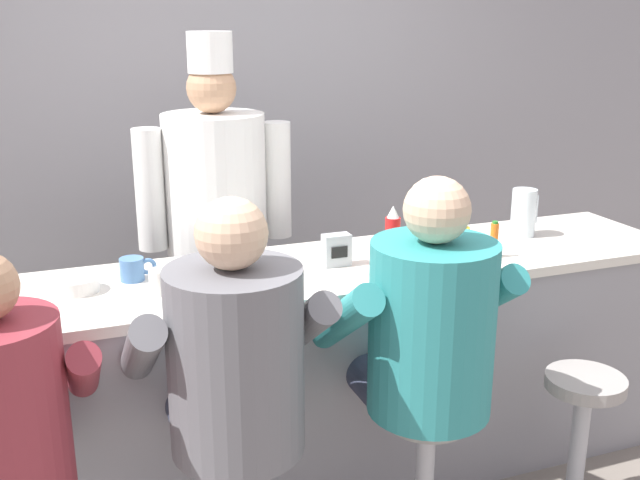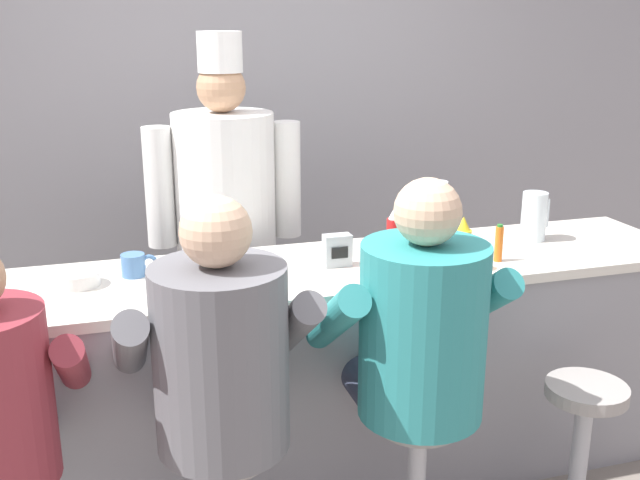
{
  "view_description": "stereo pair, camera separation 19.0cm",
  "coord_description": "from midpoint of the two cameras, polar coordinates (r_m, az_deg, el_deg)",
  "views": [
    {
      "loc": [
        -1.04,
        -2.32,
        1.92
      ],
      "look_at": [
        -0.05,
        0.3,
        1.08
      ],
      "focal_mm": 42.0,
      "sensor_mm": 36.0,
      "label": 1
    },
    {
      "loc": [
        -0.86,
        -2.38,
        1.92
      ],
      "look_at": [
        -0.05,
        0.3,
        1.08
      ],
      "focal_mm": 42.0,
      "sensor_mm": 36.0,
      "label": 2
    }
  ],
  "objects": [
    {
      "name": "cook_in_whites_near",
      "position": [
        3.51,
        -9.42,
        1.68
      ],
      "size": [
        0.72,
        0.46,
        1.85
      ],
      "color": "#232328",
      "rests_on": "ground_plane"
    },
    {
      "name": "mustard_bottle_yellow",
      "position": [
        2.98,
        8.86,
        -0.22
      ],
      "size": [
        0.07,
        0.07,
        0.22
      ],
      "color": "yellow",
      "rests_on": "diner_counter"
    },
    {
      "name": "hot_sauce_bottle_orange",
      "position": [
        3.14,
        11.44,
        -0.01
      ],
      "size": [
        0.03,
        0.03,
        0.16
      ],
      "color": "orange",
      "rests_on": "diner_counter"
    },
    {
      "name": "cereal_bowl",
      "position": [
        2.88,
        -19.87,
        -3.22
      ],
      "size": [
        0.16,
        0.16,
        0.05
      ],
      "color": "white",
      "rests_on": "diner_counter"
    },
    {
      "name": "diner_seated_teal",
      "position": [
        2.59,
        5.97,
        -7.15
      ],
      "size": [
        0.65,
        0.64,
        1.43
      ],
      "color": "#B2B5BA",
      "rests_on": "ground_plane"
    },
    {
      "name": "wall_back",
      "position": [
        4.35,
        -8.02,
        9.09
      ],
      "size": [
        10.0,
        0.06,
        2.7
      ],
      "color": "#99999E",
      "rests_on": "ground_plane"
    },
    {
      "name": "breakfast_plate",
      "position": [
        2.84,
        -7.31,
        -2.84
      ],
      "size": [
        0.25,
        0.25,
        0.05
      ],
      "color": "white",
      "rests_on": "diner_counter"
    },
    {
      "name": "water_pitcher_clear",
      "position": [
        3.47,
        13.75,
        2.03
      ],
      "size": [
        0.13,
        0.11,
        0.22
      ],
      "color": "silver",
      "rests_on": "diner_counter"
    },
    {
      "name": "cup_stack_steel",
      "position": [
        3.15,
        6.76,
        1.81
      ],
      "size": [
        0.09,
        0.09,
        0.31
      ],
      "color": "#B7BABF",
      "rests_on": "diner_counter"
    },
    {
      "name": "diner_counter",
      "position": [
        3.18,
        -1.1,
        -10.1
      ],
      "size": [
        3.1,
        0.66,
        0.96
      ],
      "color": "gray",
      "rests_on": "ground_plane"
    },
    {
      "name": "coffee_mug_white",
      "position": [
        2.77,
        -13.95,
        -3.1
      ],
      "size": [
        0.12,
        0.08,
        0.09
      ],
      "color": "white",
      "rests_on": "diner_counter"
    },
    {
      "name": "napkin_dispenser_chrome",
      "position": [
        2.98,
        -0.57,
        -0.79
      ],
      "size": [
        0.11,
        0.07,
        0.13
      ],
      "color": "silver",
      "rests_on": "diner_counter"
    },
    {
      "name": "diner_seated_maroon",
      "position": [
        2.38,
        -25.34,
        -12.18
      ],
      "size": [
        0.57,
        0.56,
        1.33
      ],
      "color": "#B2B5BA",
      "rests_on": "ground_plane"
    },
    {
      "name": "empty_stool_round",
      "position": [
        3.11,
        17.58,
        -13.18
      ],
      "size": [
        0.3,
        0.3,
        0.61
      ],
      "color": "#B2B5BA",
      "rests_on": "ground_plane"
    },
    {
      "name": "ketchup_bottle_red",
      "position": [
        2.99,
        3.73,
        0.24
      ],
      "size": [
        0.06,
        0.06,
        0.24
      ],
      "color": "red",
      "rests_on": "diner_counter"
    },
    {
      "name": "diner_seated_grey",
      "position": [
        2.39,
        -8.94,
        -9.52
      ],
      "size": [
        0.64,
        0.63,
        1.42
      ],
      "color": "#B2B5BA",
      "rests_on": "ground_plane"
    },
    {
      "name": "coffee_mug_blue",
      "position": [
        2.93,
        -15.85,
        -2.15
      ],
      "size": [
        0.14,
        0.09,
        0.09
      ],
      "color": "#4C7AB2",
      "rests_on": "diner_counter"
    }
  ]
}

